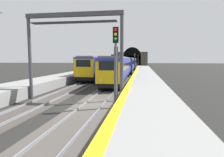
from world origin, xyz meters
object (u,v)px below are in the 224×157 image
train_main_approaching (128,64)px  railway_signal_mid (135,61)px  railway_signal_near (116,61)px  railway_signal_far (138,60)px  train_adjacent_platform (114,63)px  overhead_signal_gantry (74,35)px

train_main_approaching → railway_signal_mid: railway_signal_mid is taller
train_main_approaching → railway_signal_mid: bearing=33.8°
railway_signal_near → railway_signal_far: size_ratio=1.02×
train_adjacent_platform → railway_signal_near: size_ratio=10.49×
railway_signal_near → railway_signal_mid: (35.13, 0.00, -0.36)m
train_main_approaching → train_adjacent_platform: bearing=-132.2°
railway_signal_mid → overhead_signal_gantry: size_ratio=0.60×
railway_signal_mid → overhead_signal_gantry: (-32.67, 3.88, 2.45)m
railway_signal_near → overhead_signal_gantry: 5.04m
train_adjacent_platform → train_main_approaching: bearing=48.8°
train_main_approaching → train_adjacent_platform: size_ratio=1.09×
railway_signal_far → train_adjacent_platform: bearing=-9.5°
railway_signal_mid → railway_signal_far: (42.47, 0.00, 0.30)m
railway_signal_mid → railway_signal_far: railway_signal_far is taller
train_main_approaching → railway_signal_near: (-37.62, -1.73, 1.18)m
train_main_approaching → railway_signal_near: size_ratio=11.38×
railway_signal_mid → overhead_signal_gantry: overhead_signal_gantry is taller
train_adjacent_platform → railway_signal_far: (36.20, -6.03, 1.06)m
railway_signal_far → overhead_signal_gantry: overhead_signal_gantry is taller
railway_signal_far → train_main_approaching: bearing=-2.5°
overhead_signal_gantry → train_main_approaching: bearing=-3.5°
railway_signal_far → overhead_signal_gantry: bearing=-3.0°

